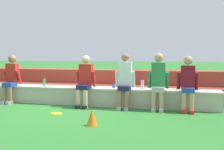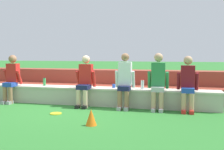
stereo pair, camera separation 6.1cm
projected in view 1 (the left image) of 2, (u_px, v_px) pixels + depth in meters
ground_plane at (75, 106)px, 6.79m from camera, size 80.00×80.00×0.00m
stone_seating_wall at (79, 95)px, 7.01m from camera, size 7.39×0.53×0.47m
brick_bleachers at (92, 86)px, 8.20m from camera, size 10.56×1.22×0.87m
person_far_left at (11, 77)px, 7.16m from camera, size 0.50×0.53×1.34m
person_left_of_center at (85, 80)px, 6.66m from camera, size 0.52×0.59×1.34m
person_center at (125, 80)px, 6.39m from camera, size 0.50×0.50×1.39m
person_right_of_center at (158, 80)px, 6.21m from camera, size 0.51×0.49×1.40m
person_far_right at (188, 82)px, 6.06m from camera, size 0.50×0.50×1.33m
water_bottle_center_gap at (44, 82)px, 7.25m from camera, size 0.07×0.07×0.23m
water_bottle_mid_left at (143, 85)px, 6.53m from camera, size 0.08×0.08×0.25m
plastic_cup_left_end at (114, 86)px, 6.80m from camera, size 0.08×0.08×0.10m
frisbee at (56, 114)px, 5.85m from camera, size 0.27×0.27×0.02m
sports_cone at (92, 117)px, 4.90m from camera, size 0.22×0.22×0.32m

